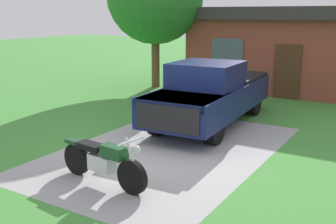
# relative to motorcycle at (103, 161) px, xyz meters

# --- Properties ---
(ground_plane) EXTENTS (80.00, 80.00, 0.00)m
(ground_plane) POSITION_rel_motorcycle_xyz_m (0.05, 2.36, -0.47)
(ground_plane) COLOR #45923A
(driveway_pad) EXTENTS (4.52, 7.07, 0.01)m
(driveway_pad) POSITION_rel_motorcycle_xyz_m (0.05, 2.36, -0.47)
(driveway_pad) COLOR #A3A3A3
(driveway_pad) RESTS_ON ground
(motorcycle) EXTENTS (2.21, 0.70, 1.09)m
(motorcycle) POSITION_rel_motorcycle_xyz_m (0.00, 0.00, 0.00)
(motorcycle) COLOR black
(motorcycle) RESTS_ON ground
(pickup_truck) EXTENTS (2.35, 5.74, 1.90)m
(pickup_truck) POSITION_rel_motorcycle_xyz_m (-0.16, 5.17, 0.48)
(pickup_truck) COLOR black
(pickup_truck) RESTS_ON ground
(neighbor_house) EXTENTS (9.60, 5.60, 3.50)m
(neighbor_house) POSITION_rel_motorcycle_xyz_m (0.74, 12.51, 1.32)
(neighbor_house) COLOR brown
(neighbor_house) RESTS_ON ground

